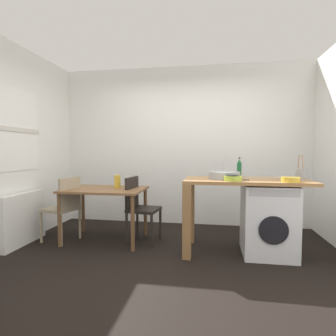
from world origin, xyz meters
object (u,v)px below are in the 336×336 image
at_px(chair_person_seat, 64,205).
at_px(washing_machine, 268,220).
at_px(utensil_crock, 300,174).
at_px(bottle_tall_green, 239,168).
at_px(vase, 117,181).
at_px(colander, 291,179).
at_px(chair_opposite, 139,205).
at_px(dining_table, 105,195).
at_px(mixing_bowl, 233,178).

height_order(chair_person_seat, washing_machine, chair_person_seat).
bearing_deg(utensil_crock, bottle_tall_green, 164.64).
bearing_deg(vase, washing_machine, -7.75).
bearing_deg(washing_machine, chair_person_seat, 178.83).
height_order(bottle_tall_green, colander, bottle_tall_green).
xyz_separation_m(washing_machine, utensil_crock, (0.37, 0.05, 0.56)).
relative_size(chair_opposite, bottle_tall_green, 3.42).
height_order(washing_machine, vase, vase).
height_order(dining_table, chair_person_seat, chair_person_seat).
bearing_deg(vase, colander, -12.61).
relative_size(chair_opposite, washing_machine, 1.05).
xyz_separation_m(dining_table, mixing_bowl, (1.72, -0.37, 0.31)).
bearing_deg(washing_machine, dining_table, 175.40).
xyz_separation_m(chair_opposite, colander, (1.87, -0.45, 0.44)).
distance_m(chair_opposite, colander, 1.97).
bearing_deg(chair_person_seat, mixing_bowl, -82.22).
xyz_separation_m(chair_person_seat, mixing_bowl, (2.27, -0.25, 0.44)).
bearing_deg(colander, vase, 167.39).
xyz_separation_m(bottle_tall_green, vase, (-1.68, 0.03, -0.21)).
height_order(mixing_bowl, utensil_crock, utensil_crock).
bearing_deg(chair_opposite, dining_table, -75.10).
relative_size(utensil_crock, colander, 1.50).
distance_m(dining_table, washing_machine, 2.18).
bearing_deg(vase, utensil_crock, -5.32).
height_order(chair_person_seat, colander, colander).
relative_size(dining_table, chair_person_seat, 1.22).
xyz_separation_m(washing_machine, vase, (-2.01, 0.27, 0.40)).
xyz_separation_m(chair_person_seat, utensil_crock, (3.07, -0.00, 0.48)).
xyz_separation_m(chair_opposite, vase, (-0.33, 0.04, 0.32)).
distance_m(chair_person_seat, utensil_crock, 3.11).
relative_size(dining_table, colander, 5.50).
xyz_separation_m(chair_person_seat, bottle_tall_green, (2.38, 0.19, 0.53)).
xyz_separation_m(utensil_crock, vase, (-2.38, 0.22, -0.16)).
bearing_deg(mixing_bowl, dining_table, 167.81).
xyz_separation_m(dining_table, chair_opposite, (0.48, 0.06, -0.14)).
relative_size(chair_person_seat, mixing_bowl, 4.31).
height_order(washing_machine, bottle_tall_green, bottle_tall_green).
distance_m(colander, vase, 2.25).
height_order(bottle_tall_green, utensil_crock, utensil_crock).
xyz_separation_m(dining_table, utensil_crock, (2.53, -0.12, 0.35)).
height_order(colander, vase, colander).
relative_size(utensil_crock, vase, 1.64).
height_order(washing_machine, mixing_bowl, mixing_bowl).
relative_size(bottle_tall_green, vase, 1.44).
distance_m(mixing_bowl, utensil_crock, 0.85).
bearing_deg(chair_person_seat, utensil_crock, -75.90).
height_order(dining_table, vase, vase).
bearing_deg(chair_person_seat, bottle_tall_green, -71.35).
bearing_deg(utensil_crock, vase, 174.68).
distance_m(dining_table, colander, 2.40).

